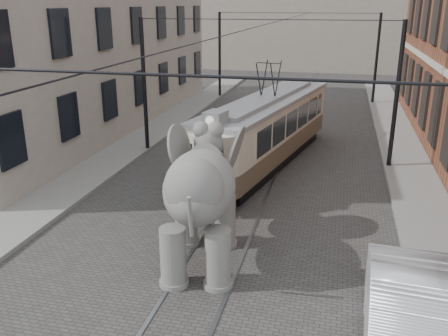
# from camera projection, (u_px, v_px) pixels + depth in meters

# --- Properties ---
(ground) EXTENTS (120.00, 120.00, 0.00)m
(ground) POSITION_uv_depth(u_px,v_px,m) (238.00, 214.00, 15.94)
(ground) COLOR #3E3C39
(tram_rails) EXTENTS (1.54, 80.00, 0.02)m
(tram_rails) POSITION_uv_depth(u_px,v_px,m) (238.00, 213.00, 15.94)
(tram_rails) COLOR slate
(tram_rails) RESTS_ON ground
(sidewalk_right) EXTENTS (2.00, 60.00, 0.15)m
(sidewalk_right) POSITION_uv_depth(u_px,v_px,m) (432.00, 230.00, 14.59)
(sidewalk_right) COLOR slate
(sidewalk_right) RESTS_ON ground
(sidewalk_left) EXTENTS (2.00, 60.00, 0.15)m
(sidewalk_left) POSITION_uv_depth(u_px,v_px,m) (61.00, 194.00, 17.36)
(sidewalk_left) COLOR slate
(sidewalk_left) RESTS_ON ground
(stucco_building) EXTENTS (7.00, 24.00, 10.00)m
(stucco_building) POSITION_uv_depth(u_px,v_px,m) (77.00, 34.00, 25.96)
(stucco_building) COLOR gray
(stucco_building) RESTS_ON ground
(catenary) EXTENTS (11.00, 30.20, 6.00)m
(catenary) POSITION_uv_depth(u_px,v_px,m) (259.00, 96.00, 19.61)
(catenary) COLOR black
(catenary) RESTS_ON ground
(tram) EXTENTS (4.50, 11.12, 4.32)m
(tram) POSITION_uv_depth(u_px,v_px,m) (268.00, 114.00, 20.23)
(tram) COLOR #BDB099
(tram) RESTS_ON ground
(elephant) EXTENTS (3.93, 5.98, 3.40)m
(elephant) POSITION_uv_depth(u_px,v_px,m) (200.00, 204.00, 12.37)
(elephant) COLOR slate
(elephant) RESTS_ON ground
(parked_car) EXTENTS (2.06, 5.29, 1.72)m
(parked_car) POSITION_uv_depth(u_px,v_px,m) (416.00, 329.00, 8.95)
(parked_car) COLOR #ABABB0
(parked_car) RESTS_ON ground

